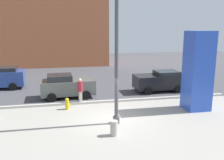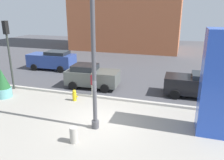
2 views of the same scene
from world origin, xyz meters
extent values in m
plane|color=#47474C|center=(0.00, 4.00, 0.00)|extent=(60.00, 60.00, 0.00)
cube|color=#9E998E|center=(0.00, -2.00, 0.00)|extent=(18.00, 10.00, 0.02)
cube|color=#B7B2A8|center=(0.00, 3.12, 0.08)|extent=(18.00, 0.24, 0.16)
cylinder|color=#4C4C51|center=(0.00, -0.63, 0.20)|extent=(0.36, 0.36, 0.40)
cylinder|color=#4C4C51|center=(0.00, -0.63, 3.63)|extent=(0.20, 0.20, 7.27)
cube|color=blue|center=(5.44, 0.72, 2.45)|extent=(1.42, 1.42, 4.89)
cylinder|color=gold|center=(-2.56, 2.22, 0.28)|extent=(0.26, 0.26, 0.55)
sphere|color=gold|center=(-2.56, 2.22, 0.63)|extent=(0.24, 0.24, 0.24)
cylinder|color=gold|center=(-2.39, 2.22, 0.30)|extent=(0.12, 0.10, 0.10)
cylinder|color=#B2ADA3|center=(-0.44, -2.10, 0.38)|extent=(0.36, 0.36, 0.75)
cube|color=#565B56|center=(-2.42, 5.00, 0.79)|extent=(3.96, 2.02, 1.04)
cube|color=#1E2328|center=(-3.00, 4.98, 1.51)|extent=(1.82, 1.70, 0.41)
cylinder|color=black|center=(-1.26, 5.98, 0.32)|extent=(0.65, 0.25, 0.64)
cylinder|color=black|center=(-1.17, 4.15, 0.32)|extent=(0.65, 0.25, 0.64)
cylinder|color=black|center=(-3.66, 5.86, 0.32)|extent=(0.65, 0.25, 0.64)
cylinder|color=black|center=(-3.57, 4.03, 0.32)|extent=(0.65, 0.25, 0.64)
cube|color=black|center=(4.86, 5.33, 0.80)|extent=(4.07, 1.87, 1.07)
cube|color=#1E2328|center=(5.47, 5.34, 1.49)|extent=(1.84, 1.63, 0.30)
cylinder|color=black|center=(3.61, 4.41, 0.32)|extent=(0.64, 0.23, 0.64)
cylinder|color=black|center=(3.60, 6.24, 0.32)|extent=(0.64, 0.23, 0.64)
cylinder|color=black|center=(6.13, 4.43, 0.32)|extent=(0.64, 0.23, 0.64)
cylinder|color=black|center=(6.11, 6.26, 0.32)|extent=(0.64, 0.23, 0.64)
cube|color=#1E2328|center=(-7.56, 8.76, 1.65)|extent=(2.08, 1.69, 0.33)
cylinder|color=black|center=(-6.81, 7.86, 0.32)|extent=(0.65, 0.24, 0.64)
cylinder|color=black|center=(-6.87, 9.70, 0.32)|extent=(0.65, 0.24, 0.64)
cube|color=#B2AD9E|center=(-1.64, 3.23, 0.43)|extent=(0.24, 0.31, 0.87)
cylinder|color=maroon|center=(-1.64, 3.23, 1.19)|extent=(0.41, 0.41, 0.65)
sphere|color=beige|center=(-1.64, 3.23, 1.64)|extent=(0.24, 0.24, 0.24)
camera|label=1|loc=(-2.71, -12.88, 5.15)|focal=39.44mm
camera|label=2|loc=(3.76, -9.86, 5.68)|focal=35.98mm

